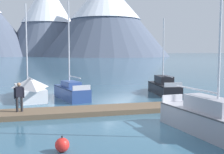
{
  "coord_description": "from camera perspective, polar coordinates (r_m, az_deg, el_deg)",
  "views": [
    {
      "loc": [
        -6.46,
        -12.86,
        3.82
      ],
      "look_at": [
        0.0,
        6.0,
        2.0
      ],
      "focal_mm": 46.7,
      "sensor_mm": 36.0,
      "label": 1
    }
  ],
  "objects": [
    {
      "name": "sailboat_mid_dock_starboard",
      "position": [
        13.56,
        19.68,
        -8.42
      ],
      "size": [
        1.65,
        7.19,
        8.3
      ],
      "color": "#93939E",
      "rests_on": "ground"
    },
    {
      "name": "sailboat_mid_dock_port",
      "position": [
        23.5,
        -8.26,
        -2.71
      ],
      "size": [
        2.17,
        5.54,
        7.67
      ],
      "color": "navy",
      "rests_on": "ground"
    },
    {
      "name": "person_on_dock",
      "position": [
        17.58,
        -17.72,
        -3.41
      ],
      "size": [
        0.58,
        0.27,
        1.69
      ],
      "color": "#232328",
      "rests_on": "dock"
    },
    {
      "name": "ground_plane",
      "position": [
        14.89,
        7.61,
        -9.7
      ],
      "size": [
        700.0,
        700.0,
        0.0
      ],
      "primitive_type": "plane",
      "color": "#335B75"
    },
    {
      "name": "mooring_buoy_channel_marker",
      "position": [
        11.41,
        -9.73,
        -12.97
      ],
      "size": [
        0.55,
        0.55,
        0.63
      ],
      "color": "red",
      "rests_on": "ground"
    },
    {
      "name": "mountain_east_summit",
      "position": [
        192.99,
        -1.26,
        11.94
      ],
      "size": [
        82.92,
        82.92,
        49.63
      ],
      "color": "#4C566B",
      "rests_on": "ground"
    },
    {
      "name": "sailboat_far_berth",
      "position": [
        26.53,
        9.89,
        -1.82
      ],
      "size": [
        2.66,
        6.08,
        6.63
      ],
      "color": "black",
      "rests_on": "ground"
    },
    {
      "name": "mountain_shoulder_ridge",
      "position": [
        213.64,
        -12.57,
        11.68
      ],
      "size": [
        59.72,
        59.72,
        52.79
      ],
      "color": "slate",
      "rests_on": "ground"
    },
    {
      "name": "dock",
      "position": [
        18.43,
        2.03,
        -6.29
      ],
      "size": [
        23.96,
        4.04,
        0.3
      ],
      "color": "brown",
      "rests_on": "ground"
    },
    {
      "name": "sailboat_second_berth",
      "position": [
        24.18,
        -15.92,
        -2.12
      ],
      "size": [
        2.41,
        6.84,
        7.58
      ],
      "color": "white",
      "rests_on": "ground"
    }
  ]
}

